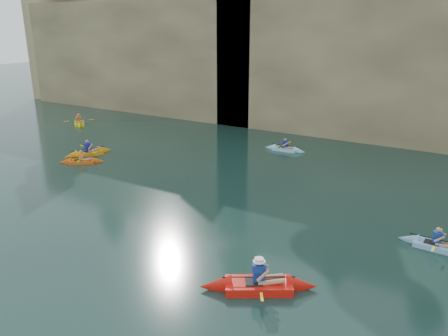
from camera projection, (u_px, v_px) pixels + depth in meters
The scene contains 12 objects.
ground at pixel (135, 275), 14.83m from camera, with size 160.00×160.00×0.00m, color black.
cliff at pixel (369, 50), 37.37m from camera, with size 70.00×16.00×12.00m, color tan.
cliff_slab_west at pixel (134, 55), 41.34m from camera, with size 26.00×2.40×10.56m, color tan.
cliff_slab_center at pixel (372, 60), 30.46m from camera, with size 24.00×2.40×11.40m, color tan.
sea_cave_west at pixel (148, 93), 40.86m from camera, with size 4.50×1.00×4.00m, color black.
sea_cave_center at pixel (286, 111), 34.15m from camera, with size 3.50×1.00×3.20m, color black.
main_kayaker at pixel (259, 285), 13.93m from camera, with size 3.68×2.71×1.41m.
kayaker_orange at pixel (82, 161), 26.69m from camera, with size 2.57×2.10×1.03m.
kayaker_ltblue_near at pixel (436, 245), 16.52m from camera, with size 2.80×2.18×1.09m.
kayaker_yellow at pixel (79, 123), 36.71m from camera, with size 2.78×2.49×1.23m.
kayaker_ltblue_mid at pixel (285, 149), 29.31m from camera, with size 2.83×2.13×1.06m.
kayaker_extra_west at pixel (88, 153), 28.30m from camera, with size 2.36×3.28×1.27m.
Camera 1 is at (9.25, -9.54, 8.11)m, focal length 35.00 mm.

